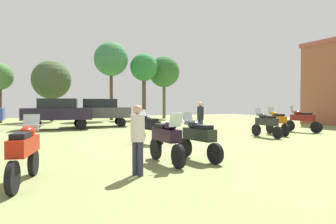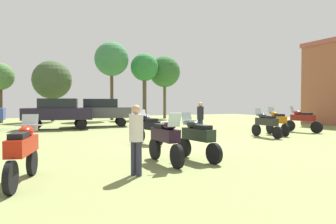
# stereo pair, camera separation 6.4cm
# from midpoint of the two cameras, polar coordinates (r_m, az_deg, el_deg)

# --- Properties ---
(ground_plane) EXTENTS (44.00, 52.00, 0.02)m
(ground_plane) POSITION_cam_midpoint_polar(r_m,az_deg,el_deg) (13.47, 2.10, -5.78)
(ground_plane) COLOR olive
(motorcycle_1) EXTENTS (0.68, 2.07, 1.45)m
(motorcycle_1) POSITION_cam_midpoint_polar(r_m,az_deg,el_deg) (13.27, -3.64, -2.78)
(motorcycle_1) COLOR black
(motorcycle_1) RESTS_ON ground
(motorcycle_4) EXTENTS (0.86, 2.22, 1.51)m
(motorcycle_4) POSITION_cam_midpoint_polar(r_m,az_deg,el_deg) (19.88, 23.29, -1.28)
(motorcycle_4) COLOR black
(motorcycle_4) RESTS_ON ground
(motorcycle_6) EXTENTS (0.78, 2.22, 1.49)m
(motorcycle_6) POSITION_cam_midpoint_polar(r_m,az_deg,el_deg) (7.49, -25.10, -6.35)
(motorcycle_6) COLOR black
(motorcycle_6) RESTS_ON ground
(motorcycle_7) EXTENTS (0.62, 2.14, 1.44)m
(motorcycle_7) POSITION_cam_midpoint_polar(r_m,az_deg,el_deg) (16.40, 17.45, -1.97)
(motorcycle_7) COLOR black
(motorcycle_7) RESTS_ON ground
(motorcycle_9) EXTENTS (0.78, 2.23, 1.50)m
(motorcycle_9) POSITION_cam_midpoint_polar(r_m,az_deg,el_deg) (17.78, 19.24, -1.60)
(motorcycle_9) COLOR black
(motorcycle_9) RESTS_ON ground
(motorcycle_10) EXTENTS (0.62, 2.15, 1.49)m
(motorcycle_10) POSITION_cam_midpoint_polar(r_m,az_deg,el_deg) (8.95, -0.48, -4.89)
(motorcycle_10) COLOR black
(motorcycle_10) RESTS_ON ground
(motorcycle_11) EXTENTS (0.65, 2.06, 1.45)m
(motorcycle_11) POSITION_cam_midpoint_polar(r_m,az_deg,el_deg) (9.56, 5.45, -4.60)
(motorcycle_11) COLOR black
(motorcycle_11) RESTS_ON ground
(car_1) EXTENTS (4.53, 2.45, 2.00)m
(car_1) POSITION_cam_midpoint_polar(r_m,az_deg,el_deg) (23.01, -12.49, 0.30)
(car_1) COLOR black
(car_1) RESTS_ON ground
(car_3) EXTENTS (4.57, 2.60, 2.00)m
(car_3) POSITION_cam_midpoint_polar(r_m,az_deg,el_deg) (21.39, -19.58, 0.12)
(car_3) COLOR black
(car_3) RESTS_ON ground
(person_1) EXTENTS (0.43, 0.43, 1.78)m
(person_1) POSITION_cam_midpoint_polar(r_m,az_deg,el_deg) (16.20, 5.85, -0.77)
(person_1) COLOR #222E42
(person_1) RESTS_ON ground
(person_2) EXTENTS (0.46, 0.46, 1.71)m
(person_2) POSITION_cam_midpoint_polar(r_m,az_deg,el_deg) (7.53, -5.83, -4.12)
(person_2) COLOR #2C2C43
(person_2) RESTS_ON ground
(tree_2) EXTENTS (3.33, 3.33, 7.66)m
(tree_2) POSITION_cam_midpoint_polar(r_m,az_deg,el_deg) (31.38, -10.47, 9.47)
(tree_2) COLOR brown
(tree_2) RESTS_ON ground
(tree_3) EXTENTS (3.48, 3.48, 5.53)m
(tree_3) POSITION_cam_midpoint_polar(r_m,az_deg,el_deg) (30.14, -20.66, 5.53)
(tree_3) COLOR brown
(tree_3) RESTS_ON ground
(tree_5) EXTENTS (3.33, 3.33, 6.70)m
(tree_5) POSITION_cam_midpoint_polar(r_m,az_deg,el_deg) (33.71, -0.78, 7.34)
(tree_5) COLOR brown
(tree_5) RESTS_ON ground
(tree_7) EXTENTS (2.82, 2.82, 6.75)m
(tree_7) POSITION_cam_midpoint_polar(r_m,az_deg,el_deg) (32.22, -4.50, 8.03)
(tree_7) COLOR brown
(tree_7) RESTS_ON ground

